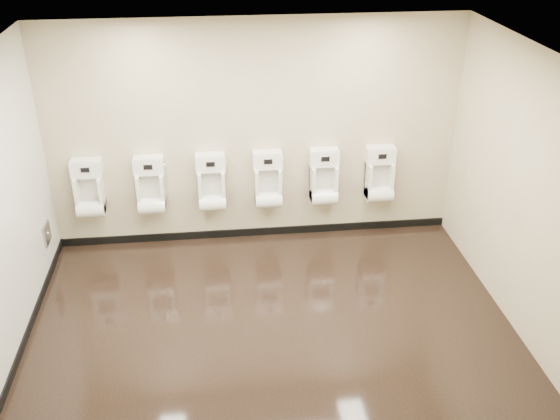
{
  "coord_description": "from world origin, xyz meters",
  "views": [
    {
      "loc": [
        -0.5,
        -5.3,
        4.14
      ],
      "look_at": [
        0.17,
        0.55,
        0.99
      ],
      "focal_mm": 40.0,
      "sensor_mm": 36.0,
      "label": 1
    }
  ],
  "objects_px": {
    "urinal_2": "(212,186)",
    "urinal_4": "(324,181)",
    "urinal_0": "(89,192)",
    "urinal_5": "(380,178)",
    "access_panel": "(47,233)",
    "urinal_1": "(151,189)",
    "urinal_3": "(268,184)"
  },
  "relations": [
    {
      "from": "urinal_2",
      "to": "urinal_4",
      "type": "relative_size",
      "value": 1.0
    },
    {
      "from": "urinal_2",
      "to": "urinal_0",
      "type": "bearing_deg",
      "value": 180.0
    },
    {
      "from": "urinal_0",
      "to": "urinal_5",
      "type": "distance_m",
      "value": 3.57
    },
    {
      "from": "access_panel",
      "to": "urinal_1",
      "type": "height_order",
      "value": "urinal_1"
    },
    {
      "from": "urinal_1",
      "to": "urinal_5",
      "type": "xyz_separation_m",
      "value": [
        2.84,
        0.0,
        0.0
      ]
    },
    {
      "from": "urinal_1",
      "to": "urinal_3",
      "type": "xyz_separation_m",
      "value": [
        1.43,
        0.0,
        0.0
      ]
    },
    {
      "from": "urinal_2",
      "to": "urinal_1",
      "type": "bearing_deg",
      "value": 180.0
    },
    {
      "from": "urinal_1",
      "to": "urinal_4",
      "type": "bearing_deg",
      "value": 0.0
    },
    {
      "from": "access_panel",
      "to": "urinal_2",
      "type": "height_order",
      "value": "urinal_2"
    },
    {
      "from": "urinal_4",
      "to": "urinal_5",
      "type": "height_order",
      "value": "same"
    },
    {
      "from": "access_panel",
      "to": "urinal_1",
      "type": "bearing_deg",
      "value": 19.72
    },
    {
      "from": "access_panel",
      "to": "urinal_5",
      "type": "distance_m",
      "value": 4.07
    },
    {
      "from": "urinal_0",
      "to": "urinal_2",
      "type": "relative_size",
      "value": 1.0
    },
    {
      "from": "urinal_2",
      "to": "urinal_4",
      "type": "distance_m",
      "value": 1.4
    },
    {
      "from": "access_panel",
      "to": "urinal_3",
      "type": "xyz_separation_m",
      "value": [
        2.62,
        0.43,
        0.29
      ]
    },
    {
      "from": "urinal_3",
      "to": "urinal_5",
      "type": "height_order",
      "value": "same"
    },
    {
      "from": "urinal_1",
      "to": "urinal_4",
      "type": "relative_size",
      "value": 1.0
    },
    {
      "from": "urinal_3",
      "to": "access_panel",
      "type": "bearing_deg",
      "value": -170.75
    },
    {
      "from": "urinal_2",
      "to": "urinal_3",
      "type": "height_order",
      "value": "same"
    },
    {
      "from": "urinal_1",
      "to": "urinal_5",
      "type": "height_order",
      "value": "same"
    },
    {
      "from": "access_panel",
      "to": "urinal_5",
      "type": "xyz_separation_m",
      "value": [
        4.03,
        0.43,
        0.29
      ]
    },
    {
      "from": "urinal_0",
      "to": "urinal_1",
      "type": "relative_size",
      "value": 1.0
    },
    {
      "from": "urinal_0",
      "to": "urinal_5",
      "type": "xyz_separation_m",
      "value": [
        3.57,
        0.0,
        0.0
      ]
    },
    {
      "from": "access_panel",
      "to": "urinal_5",
      "type": "bearing_deg",
      "value": 6.04
    },
    {
      "from": "urinal_3",
      "to": "urinal_4",
      "type": "bearing_deg",
      "value": 0.0
    },
    {
      "from": "urinal_4",
      "to": "urinal_1",
      "type": "bearing_deg",
      "value": 180.0
    },
    {
      "from": "urinal_0",
      "to": "urinal_4",
      "type": "height_order",
      "value": "same"
    },
    {
      "from": "access_panel",
      "to": "urinal_4",
      "type": "height_order",
      "value": "urinal_4"
    },
    {
      "from": "urinal_2",
      "to": "urinal_5",
      "type": "distance_m",
      "value": 2.11
    },
    {
      "from": "access_panel",
      "to": "urinal_4",
      "type": "distance_m",
      "value": 3.36
    },
    {
      "from": "access_panel",
      "to": "urinal_1",
      "type": "xyz_separation_m",
      "value": [
        1.19,
        0.43,
        0.29
      ]
    },
    {
      "from": "urinal_1",
      "to": "urinal_3",
      "type": "bearing_deg",
      "value": 0.0
    }
  ]
}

